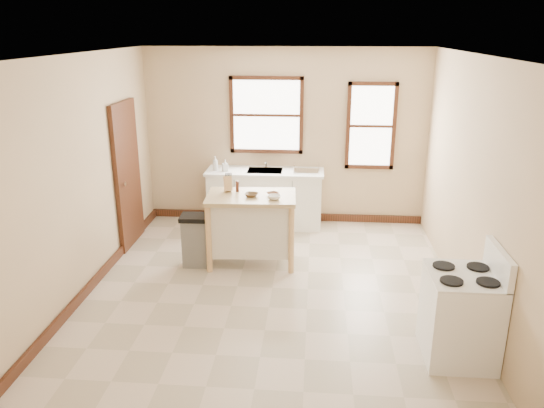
{
  "coord_description": "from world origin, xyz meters",
  "views": [
    {
      "loc": [
        0.49,
        -5.89,
        3.07
      ],
      "look_at": [
        -0.04,
        0.4,
        0.96
      ],
      "focal_mm": 35.0,
      "sensor_mm": 36.0,
      "label": 1
    }
  ],
  "objects": [
    {
      "name": "dish_rack",
      "position": [
        0.36,
        2.18,
        0.97
      ],
      "size": [
        0.48,
        0.42,
        0.1
      ],
      "primitive_type": null,
      "rotation": [
        0.0,
        0.0,
        0.34
      ],
      "color": "silver",
      "rests_on": "sink_counter"
    },
    {
      "name": "pepper_grinder",
      "position": [
        -0.55,
        0.9,
        1.04
      ],
      "size": [
        0.05,
        0.05,
        0.15
      ],
      "primitive_type": "cylinder",
      "rotation": [
        0.0,
        0.0,
        0.03
      ],
      "color": "#461F13",
      "rests_on": "kitchen_island"
    },
    {
      "name": "wall_back",
      "position": [
        0.0,
        2.5,
        1.4
      ],
      "size": [
        4.5,
        0.04,
        2.8
      ],
      "primitive_type": "cube",
      "color": "tan",
      "rests_on": "ground"
    },
    {
      "name": "faucet",
      "position": [
        -0.3,
        2.38,
        1.03
      ],
      "size": [
        0.03,
        0.03,
        0.22
      ],
      "primitive_type": "cylinder",
      "color": "silver",
      "rests_on": "sink_counter"
    },
    {
      "name": "trash_bin",
      "position": [
        -1.09,
        0.59,
        0.36
      ],
      "size": [
        0.38,
        0.32,
        0.71
      ],
      "primitive_type": null,
      "rotation": [
        0.0,
        0.0,
        0.04
      ],
      "color": "slate",
      "rests_on": "ground"
    },
    {
      "name": "kitchen_island",
      "position": [
        -0.34,
        0.75,
        0.48
      ],
      "size": [
        1.21,
        0.81,
        0.96
      ],
      "primitive_type": null,
      "rotation": [
        0.0,
        0.0,
        0.05
      ],
      "color": "tan",
      "rests_on": "ground"
    },
    {
      "name": "door_left",
      "position": [
        -2.21,
        1.3,
        1.05
      ],
      "size": [
        0.06,
        0.9,
        2.1
      ],
      "primitive_type": "cube",
      "color": "#321A0D",
      "rests_on": "ground"
    },
    {
      "name": "ceiling",
      "position": [
        0.0,
        0.0,
        2.8
      ],
      "size": [
        5.0,
        5.0,
        0.0
      ],
      "primitive_type": "plane",
      "rotation": [
        3.14,
        0.0,
        0.0
      ],
      "color": "white",
      "rests_on": "ground"
    },
    {
      "name": "wall_left",
      "position": [
        -2.25,
        0.0,
        1.4
      ],
      "size": [
        0.04,
        5.0,
        2.8
      ],
      "primitive_type": "cube",
      "color": "tan",
      "rests_on": "ground"
    },
    {
      "name": "knife_block",
      "position": [
        -0.68,
        0.9,
        1.06
      ],
      "size": [
        0.13,
        0.13,
        0.2
      ],
      "primitive_type": null,
      "rotation": [
        0.0,
        0.0,
        0.34
      ],
      "color": "#D8B871",
      "rests_on": "kitchen_island"
    },
    {
      "name": "bowl_c",
      "position": [
        -0.02,
        0.6,
        0.99
      ],
      "size": [
        0.21,
        0.21,
        0.05
      ],
      "primitive_type": "imported",
      "rotation": [
        0.0,
        0.0,
        0.27
      ],
      "color": "white",
      "rests_on": "kitchen_island"
    },
    {
      "name": "bowl_b",
      "position": [
        -0.06,
        0.77,
        0.98
      ],
      "size": [
        0.21,
        0.21,
        0.04
      ],
      "primitive_type": "imported",
      "rotation": [
        0.0,
        0.0,
        0.57
      ],
      "color": "brown",
      "rests_on": "kitchen_island"
    },
    {
      "name": "soap_bottle_b",
      "position": [
        -0.92,
        2.11,
        1.01
      ],
      "size": [
        0.11,
        0.11,
        0.18
      ],
      "primitive_type": "imported",
      "rotation": [
        0.0,
        0.0,
        0.43
      ],
      "color": "#B2B2B2",
      "rests_on": "sink_counter"
    },
    {
      "name": "sink_counter",
      "position": [
        -0.3,
        2.2,
        0.46
      ],
      "size": [
        1.86,
        0.62,
        0.92
      ],
      "primitive_type": null,
      "color": "white",
      "rests_on": "ground"
    },
    {
      "name": "baseboard_left",
      "position": [
        -2.22,
        0.0,
        0.06
      ],
      "size": [
        0.04,
        5.0,
        0.12
      ],
      "primitive_type": "cube",
      "color": "#321A0D",
      "rests_on": "ground"
    },
    {
      "name": "floor",
      "position": [
        0.0,
        0.0,
        0.0
      ],
      "size": [
        5.0,
        5.0,
        0.0
      ],
      "primitive_type": "plane",
      "color": "beige",
      "rests_on": "ground"
    },
    {
      "name": "bowl_a",
      "position": [
        -0.33,
        0.7,
        0.98
      ],
      "size": [
        0.21,
        0.21,
        0.04
      ],
      "primitive_type": "imported",
      "rotation": [
        0.0,
        0.0,
        -0.18
      ],
      "color": "brown",
      "rests_on": "kitchen_island"
    },
    {
      "name": "gas_stove",
      "position": [
        1.92,
        -1.27,
        0.57
      ],
      "size": [
        0.71,
        0.71,
        1.14
      ],
      "primitive_type": null,
      "color": "white",
      "rests_on": "ground"
    },
    {
      "name": "window_side",
      "position": [
        1.35,
        2.48,
        1.6
      ],
      "size": [
        0.77,
        0.06,
        1.37
      ],
      "primitive_type": null,
      "color": "#321A0D",
      "rests_on": "wall_back"
    },
    {
      "name": "wall_right",
      "position": [
        2.25,
        0.0,
        1.4
      ],
      "size": [
        0.04,
        5.0,
        2.8
      ],
      "primitive_type": "cube",
      "color": "tan",
      "rests_on": "ground"
    },
    {
      "name": "window_main",
      "position": [
        -0.3,
        2.48,
        1.75
      ],
      "size": [
        1.17,
        0.06,
        1.22
      ],
      "primitive_type": null,
      "color": "#321A0D",
      "rests_on": "wall_back"
    },
    {
      "name": "baseboard_back",
      "position": [
        0.0,
        2.47,
        0.06
      ],
      "size": [
        4.5,
        0.04,
        0.12
      ],
      "primitive_type": "cube",
      "color": "#321A0D",
      "rests_on": "ground"
    },
    {
      "name": "soap_bottle_a",
      "position": [
        -1.09,
        2.15,
        1.03
      ],
      "size": [
        0.11,
        0.11,
        0.23
      ],
      "primitive_type": "imported",
      "rotation": [
        0.0,
        0.0,
        0.24
      ],
      "color": "#B2B2B2",
      "rests_on": "sink_counter"
    }
  ]
}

